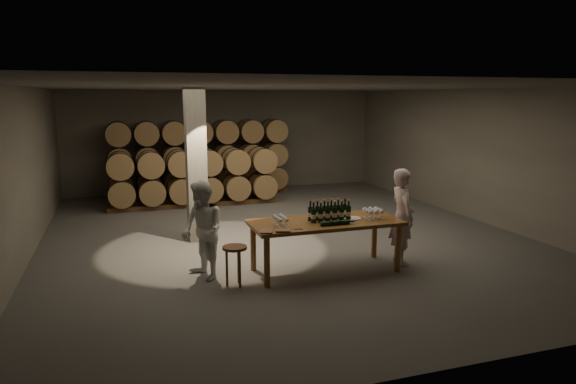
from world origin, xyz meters
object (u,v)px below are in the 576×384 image
object	(u,v)px
tasting_table	(326,227)
bottle_cluster	(329,213)
plate	(352,218)
person_woman	(202,231)
person_man	(402,216)
notebook_near	(283,230)
stool	(235,254)

from	to	relation	value
tasting_table	bottle_cluster	world-z (taller)	bottle_cluster
bottle_cluster	plate	xyz separation A→B (m)	(0.43, -0.02, -0.12)
tasting_table	plate	size ratio (longest dim) A/B	8.35
tasting_table	person_woman	distance (m)	2.10
person_woman	person_man	bearing A→B (deg)	65.16
bottle_cluster	notebook_near	distance (m)	1.10
tasting_table	bottle_cluster	xyz separation A→B (m)	(0.08, 0.02, 0.23)
bottle_cluster	stool	xyz separation A→B (m)	(-1.73, -0.22, -0.49)
notebook_near	person_woman	world-z (taller)	person_woman
notebook_near	stool	bearing A→B (deg)	179.16
notebook_near	bottle_cluster	bearing A→B (deg)	41.79
tasting_table	stool	bearing A→B (deg)	-172.91
bottle_cluster	stool	distance (m)	1.81
bottle_cluster	stool	world-z (taller)	bottle_cluster
person_man	plate	bearing A→B (deg)	94.11
notebook_near	person_man	xyz separation A→B (m)	(2.39, 0.40, -0.04)
tasting_table	notebook_near	bearing A→B (deg)	-154.26
notebook_near	person_woman	xyz separation A→B (m)	(-1.16, 0.74, -0.09)
person_woman	notebook_near	bearing A→B (deg)	38.10
tasting_table	person_woman	size ratio (longest dim) A/B	1.57
person_man	bottle_cluster	bearing A→B (deg)	93.77
tasting_table	person_man	xyz separation A→B (m)	(1.47, -0.04, 0.08)
tasting_table	notebook_near	world-z (taller)	notebook_near
tasting_table	person_man	size ratio (longest dim) A/B	1.48
notebook_near	person_man	bearing A→B (deg)	26.57
person_man	tasting_table	bearing A→B (deg)	94.56
bottle_cluster	notebook_near	bearing A→B (deg)	-155.21
stool	person_man	size ratio (longest dim) A/B	0.37
plate	notebook_near	xyz separation A→B (m)	(-1.42, -0.44, 0.01)
plate	stool	distance (m)	2.19
stool	person_man	distance (m)	3.14
notebook_near	stool	distance (m)	0.86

